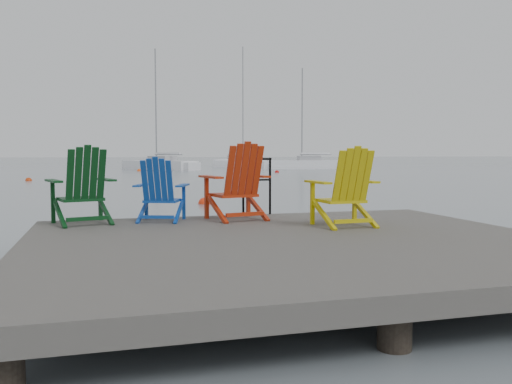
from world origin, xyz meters
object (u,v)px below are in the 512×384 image
object	(u,v)px
handrail	(257,180)
buoy_b	(29,181)
buoy_a	(204,204)
buoy_c	(277,172)
chair_blue	(160,190)
chair_yellow	(346,188)
sailboat_near	(160,166)
buoy_d	(139,171)
chair_green	(83,186)
sailboat_far	(306,165)
sailboat_mid	(241,163)
chair_red	(238,182)

from	to	relation	value
handrail	buoy_b	xyz separation A→B (m)	(-6.16, 22.92, -1.04)
buoy_a	buoy_c	distance (m)	25.82
chair_blue	buoy_c	world-z (taller)	chair_blue
chair_yellow	sailboat_near	size ratio (longest dim) A/B	0.09
buoy_d	chair_green	bearing A→B (deg)	-94.78
handrail	chair_yellow	distance (m)	1.82
handrail	buoy_a	world-z (taller)	handrail
chair_green	buoy_a	distance (m)	8.46
chair_green	buoy_b	bearing A→B (deg)	83.29
buoy_b	buoy_d	size ratio (longest dim) A/B	0.97
chair_green	sailboat_near	size ratio (longest dim) A/B	0.09
chair_yellow	chair_green	bearing A→B (deg)	158.04
chair_blue	chair_yellow	xyz separation A→B (m)	(2.30, -1.20, 0.07)
sailboat_far	buoy_c	world-z (taller)	sailboat_far
handrail	sailboat_near	bearing A→B (deg)	86.37
sailboat_near	buoy_c	size ratio (longest dim) A/B	31.82
chair_green	buoy_b	distance (m)	23.70
chair_yellow	sailboat_mid	bearing A→B (deg)	74.60
handrail	chair_blue	world-z (taller)	handrail
chair_blue	buoy_a	world-z (taller)	chair_blue
chair_red	sailboat_near	bearing A→B (deg)	75.03
sailboat_far	handrail	bearing A→B (deg)	165.49
handrail	sailboat_mid	world-z (taller)	sailboat_mid
handrail	sailboat_mid	bearing A→B (deg)	75.98
chair_red	buoy_b	world-z (taller)	chair_red
handrail	chair_yellow	bearing A→B (deg)	-65.87
sailboat_far	buoy_d	bearing A→B (deg)	106.12
sailboat_far	buoy_b	xyz separation A→B (m)	(-22.35, -16.97, -0.36)
sailboat_mid	buoy_a	size ratio (longest dim) A/B	38.14
handrail	buoy_c	distance (m)	32.87
sailboat_near	buoy_b	xyz separation A→B (m)	(-8.73, -17.59, -0.36)
chair_red	buoy_b	bearing A→B (deg)	92.87
handrail	buoy_d	bearing A→B (deg)	89.11
buoy_b	buoy_d	bearing A→B (deg)	65.27
buoy_a	buoy_b	world-z (taller)	buoy_a
sailboat_near	sailboat_mid	xyz separation A→B (m)	(10.58, 12.13, -0.00)
handrail	chair_blue	xyz separation A→B (m)	(-1.55, -0.46, -0.09)
chair_green	buoy_c	xyz separation A→B (m)	(13.08, 31.62, -1.03)
buoy_b	handrail	bearing A→B (deg)	-74.97
chair_green	sailboat_far	size ratio (longest dim) A/B	0.11
chair_blue	buoy_a	size ratio (longest dim) A/B	2.42
handrail	chair_green	world-z (taller)	chair_green
buoy_d	buoy_a	bearing A→B (deg)	-90.15
buoy_a	chair_red	bearing A→B (deg)	-96.90
chair_yellow	buoy_a	size ratio (longest dim) A/B	2.79
chair_green	chair_yellow	xyz separation A→B (m)	(3.35, -1.18, -0.01)
sailboat_near	buoy_d	world-z (taller)	sailboat_near
sailboat_far	sailboat_mid	bearing A→B (deg)	21.04
sailboat_far	buoy_a	size ratio (longest dim) A/B	26.44
chair_red	sailboat_far	size ratio (longest dim) A/B	0.11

